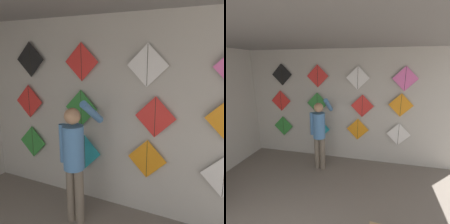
{
  "view_description": "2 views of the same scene",
  "coord_description": "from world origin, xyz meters",
  "views": [
    {
      "loc": [
        1.43,
        0.77,
        2.26
      ],
      "look_at": [
        0.05,
        3.61,
        1.53
      ],
      "focal_mm": 40.0,
      "sensor_mm": 36.0,
      "label": 1
    },
    {
      "loc": [
        0.91,
        -0.28,
        2.39
      ],
      "look_at": [
        0.01,
        3.61,
        1.34
      ],
      "focal_mm": 28.0,
      "sensor_mm": 36.0,
      "label": 2
    }
  ],
  "objects": [
    {
      "name": "kite_10",
      "position": [
        0.43,
        3.85,
        2.13
      ],
      "size": [
        0.55,
        0.01,
        0.55
      ],
      "color": "white"
    },
    {
      "name": "shopkeeper",
      "position": [
        -0.36,
        3.32,
        0.97
      ],
      "size": [
        0.44,
        0.59,
        1.72
      ],
      "rotation": [
        0.0,
        0.0,
        -0.04
      ],
      "color": "#726656",
      "rests_on": "ground"
    },
    {
      "name": "kite_4",
      "position": [
        -1.61,
        3.85,
        1.5
      ],
      "size": [
        0.55,
        0.01,
        0.55
      ],
      "color": "red"
    },
    {
      "name": "kite_2",
      "position": [
        0.46,
        3.85,
        0.86
      ],
      "size": [
        0.55,
        0.01,
        0.55
      ],
      "color": "orange"
    },
    {
      "name": "kite_0",
      "position": [
        -1.6,
        3.85,
        0.79
      ],
      "size": [
        0.55,
        0.01,
        0.55
      ],
      "color": "#338C38"
    },
    {
      "name": "kite_5",
      "position": [
        -0.58,
        3.85,
        1.48
      ],
      "size": [
        0.55,
        0.01,
        0.55
      ],
      "color": "#338C38"
    },
    {
      "name": "kite_1",
      "position": [
        -0.54,
        3.85,
        0.79
      ],
      "size": [
        0.55,
        0.01,
        0.55
      ],
      "color": "#28B2C6"
    },
    {
      "name": "kite_3",
      "position": [
        1.44,
        3.85,
        0.81
      ],
      "size": [
        0.55,
        0.01,
        0.55
      ],
      "color": "white"
    },
    {
      "name": "kite_9",
      "position": [
        -0.56,
        3.85,
        2.16
      ],
      "size": [
        0.55,
        0.01,
        0.55
      ],
      "color": "red"
    },
    {
      "name": "kite_6",
      "position": [
        0.56,
        3.85,
        1.47
      ],
      "size": [
        0.55,
        0.01,
        0.55
      ],
      "color": "red"
    },
    {
      "name": "back_panel",
      "position": [
        0.0,
        3.94,
        1.4
      ],
      "size": [
        5.68,
        0.06,
        2.8
      ],
      "primitive_type": "cube",
      "color": "#BCB7AD",
      "rests_on": "ground"
    },
    {
      "name": "kite_8",
      "position": [
        -1.52,
        3.85,
        2.19
      ],
      "size": [
        0.55,
        0.01,
        0.55
      ],
      "color": "black"
    }
  ]
}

